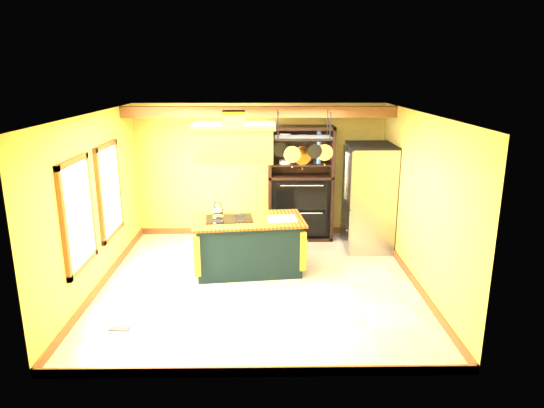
{
  "coord_description": "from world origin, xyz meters",
  "views": [
    {
      "loc": [
        0.11,
        -7.21,
        3.29
      ],
      "look_at": [
        0.21,
        0.3,
        1.24
      ],
      "focal_mm": 32.0,
      "sensor_mm": 36.0,
      "label": 1
    }
  ],
  "objects_px": {
    "range_hood": "(234,141)",
    "hutch": "(300,195)",
    "pot_rack": "(303,144)",
    "kitchen_island": "(248,245)",
    "refrigerator": "(368,199)"
  },
  "relations": [
    {
      "from": "refrigerator",
      "to": "kitchen_island",
      "type": "bearing_deg",
      "value": -153.34
    },
    {
      "from": "kitchen_island",
      "to": "hutch",
      "type": "distance_m",
      "value": 2.04
    },
    {
      "from": "hutch",
      "to": "kitchen_island",
      "type": "bearing_deg",
      "value": -119.85
    },
    {
      "from": "kitchen_island",
      "to": "range_hood",
      "type": "distance_m",
      "value": 1.77
    },
    {
      "from": "range_hood",
      "to": "hutch",
      "type": "xyz_separation_m",
      "value": [
        1.19,
        1.74,
        -1.35
      ]
    },
    {
      "from": "range_hood",
      "to": "pot_rack",
      "type": "distance_m",
      "value": 1.11
    },
    {
      "from": "kitchen_island",
      "to": "range_hood",
      "type": "bearing_deg",
      "value": 173.45
    },
    {
      "from": "pot_rack",
      "to": "refrigerator",
      "type": "height_order",
      "value": "pot_rack"
    },
    {
      "from": "pot_rack",
      "to": "hutch",
      "type": "distance_m",
      "value": 2.15
    },
    {
      "from": "kitchen_island",
      "to": "range_hood",
      "type": "height_order",
      "value": "range_hood"
    },
    {
      "from": "kitchen_island",
      "to": "hutch",
      "type": "height_order",
      "value": "hutch"
    },
    {
      "from": "kitchen_island",
      "to": "refrigerator",
      "type": "xyz_separation_m",
      "value": [
        2.24,
        1.13,
        0.49
      ]
    },
    {
      "from": "range_hood",
      "to": "pot_rack",
      "type": "relative_size",
      "value": 1.34
    },
    {
      "from": "kitchen_island",
      "to": "refrigerator",
      "type": "bearing_deg",
      "value": 19.96
    },
    {
      "from": "kitchen_island",
      "to": "pot_rack",
      "type": "xyz_separation_m",
      "value": [
        0.91,
        0.01,
        1.7
      ]
    }
  ]
}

